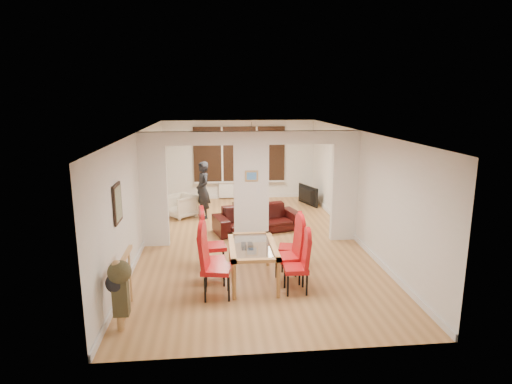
{
  "coord_description": "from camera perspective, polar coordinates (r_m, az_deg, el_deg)",
  "views": [
    {
      "loc": [
        -0.83,
        -9.57,
        3.36
      ],
      "look_at": [
        0.17,
        0.6,
        1.07
      ],
      "focal_mm": 30.0,
      "sensor_mm": 36.0,
      "label": 1
    }
  ],
  "objects": [
    {
      "name": "coffee_table",
      "position": [
        12.71,
        -0.72,
        -2.11
      ],
      "size": [
        1.13,
        0.64,
        0.25
      ],
      "primitive_type": null,
      "rotation": [
        0.0,
        0.0,
        0.09
      ],
      "color": "#331D11",
      "rests_on": "floor"
    },
    {
      "name": "pendant_light",
      "position": [
        12.97,
        -0.61,
        7.28
      ],
      "size": [
        0.36,
        0.36,
        0.36
      ],
      "primitive_type": "sphere",
      "color": "orange",
      "rests_on": "room_walls"
    },
    {
      "name": "person",
      "position": [
        12.01,
        -7.09,
        0.25
      ],
      "size": [
        0.68,
        0.57,
        1.6
      ],
      "primitive_type": "imported",
      "rotation": [
        0.0,
        0.0,
        -1.2
      ],
      "color": "black",
      "rests_on": "floor"
    },
    {
      "name": "dining_table",
      "position": [
        7.99,
        -0.46,
        -9.45
      ],
      "size": [
        0.85,
        1.51,
        0.71
      ],
      "primitive_type": null,
      "color": "#AE7840",
      "rests_on": "floor"
    },
    {
      "name": "bottle",
      "position": [
        12.54,
        -0.51,
        -1.01
      ],
      "size": [
        0.08,
        0.08,
        0.3
      ],
      "primitive_type": "cylinder",
      "color": "#143F19",
      "rests_on": "coffee_table"
    },
    {
      "name": "dining_chair_lb",
      "position": [
        7.89,
        -5.54,
        -8.61
      ],
      "size": [
        0.43,
        0.43,
        1.01
      ],
      "primitive_type": null,
      "rotation": [
        0.0,
        0.0,
        0.08
      ],
      "color": "red",
      "rests_on": "floor"
    },
    {
      "name": "shoes",
      "position": [
        9.7,
        -1.21,
        -7.28
      ],
      "size": [
        0.26,
        0.28,
        0.11
      ],
      "primitive_type": null,
      "color": "black",
      "rests_on": "floor"
    },
    {
      "name": "wall_poster",
      "position": [
        7.56,
        -17.98,
        -1.45
      ],
      "size": [
        0.04,
        0.52,
        0.67
      ],
      "primitive_type": "cube",
      "color": "gray",
      "rests_on": "room_walls"
    },
    {
      "name": "dining_chair_la",
      "position": [
        7.34,
        -5.29,
        -9.54
      ],
      "size": [
        0.55,
        0.55,
        1.19
      ],
      "primitive_type": null,
      "rotation": [
        0.0,
        0.0,
        -0.18
      ],
      "color": "red",
      "rests_on": "floor"
    },
    {
      "name": "floor",
      "position": [
        10.17,
        -0.63,
        -6.65
      ],
      "size": [
        5.0,
        9.0,
        0.01
      ],
      "primitive_type": "cube",
      "color": "#B47E48",
      "rests_on": "ground"
    },
    {
      "name": "dining_chair_ra",
      "position": [
        7.55,
        5.35,
        -9.57
      ],
      "size": [
        0.42,
        0.42,
        1.02
      ],
      "primitive_type": null,
      "rotation": [
        0.0,
        0.0,
        -0.03
      ],
      "color": "red",
      "rests_on": "floor"
    },
    {
      "name": "sofa",
      "position": [
        10.91,
        0.18,
        -3.55
      ],
      "size": [
        2.33,
        1.39,
        0.64
      ],
      "primitive_type": "imported",
      "rotation": [
        0.0,
        0.0,
        0.26
      ],
      "color": "black",
      "rests_on": "floor"
    },
    {
      "name": "stair_newel",
      "position": [
        7.1,
        -16.99,
        -11.25
      ],
      "size": [
        0.4,
        1.2,
        1.1
      ],
      "primitive_type": null,
      "color": "tan",
      "rests_on": "floor"
    },
    {
      "name": "dining_chair_rb",
      "position": [
        7.93,
        4.29,
        -8.03
      ],
      "size": [
        0.51,
        0.51,
        1.13
      ],
      "primitive_type": null,
      "rotation": [
        0.0,
        0.0,
        0.13
      ],
      "color": "red",
      "rests_on": "floor"
    },
    {
      "name": "pillar_photo",
      "position": [
        9.66,
        -0.6,
        2.15
      ],
      "size": [
        0.3,
        0.03,
        0.25
      ],
      "primitive_type": "cube",
      "color": "#4C8CD8",
      "rests_on": "divider_wall"
    },
    {
      "name": "divider_wall",
      "position": [
        9.82,
        -0.64,
        0.53
      ],
      "size": [
        5.0,
        0.18,
        2.6
      ],
      "primitive_type": "cube",
      "color": "white",
      "rests_on": "floor"
    },
    {
      "name": "armchair",
      "position": [
        12.29,
        -9.95,
        -1.85
      ],
      "size": [
        0.99,
        0.99,
        0.65
      ],
      "primitive_type": "imported",
      "rotation": [
        0.0,
        0.0,
        -0.89
      ],
      "color": "beige",
      "rests_on": "floor"
    },
    {
      "name": "room_walls",
      "position": [
        9.82,
        -0.64,
        0.53
      ],
      "size": [
        5.0,
        9.0,
        2.6
      ],
      "primitive_type": null,
      "color": "silver",
      "rests_on": "floor"
    },
    {
      "name": "radiator",
      "position": [
        14.32,
        -2.17,
        0.29
      ],
      "size": [
        1.4,
        0.08,
        0.5
      ],
      "primitive_type": "cube",
      "color": "white",
      "rests_on": "floor"
    },
    {
      "name": "bay_window_blinds",
      "position": [
        14.15,
        -2.22,
        5.08
      ],
      "size": [
        3.0,
        0.08,
        1.8
      ],
      "primitive_type": "cube",
      "color": "black",
      "rests_on": "room_walls"
    },
    {
      "name": "television",
      "position": [
        13.57,
        6.56,
        -0.46
      ],
      "size": [
        1.04,
        0.49,
        0.61
      ],
      "primitive_type": "imported",
      "rotation": [
        0.0,
        0.0,
        1.92
      ],
      "color": "black",
      "rests_on": "floor"
    },
    {
      "name": "dining_chair_rc",
      "position": [
        8.5,
        4.5,
        -6.95
      ],
      "size": [
        0.5,
        0.5,
        1.03
      ],
      "primitive_type": null,
      "rotation": [
        0.0,
        0.0,
        -0.25
      ],
      "color": "red",
      "rests_on": "floor"
    },
    {
      "name": "bowl",
      "position": [
        12.59,
        -1.45,
        -1.54
      ],
      "size": [
        0.22,
        0.22,
        0.05
      ],
      "primitive_type": "imported",
      "color": "#331D11",
      "rests_on": "coffee_table"
    },
    {
      "name": "dining_chair_lc",
      "position": [
        8.46,
        -5.69,
        -6.66
      ],
      "size": [
        0.52,
        0.52,
        1.14
      ],
      "primitive_type": null,
      "rotation": [
        0.0,
        0.0,
        0.14
      ],
      "color": "red",
      "rests_on": "floor"
    }
  ]
}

